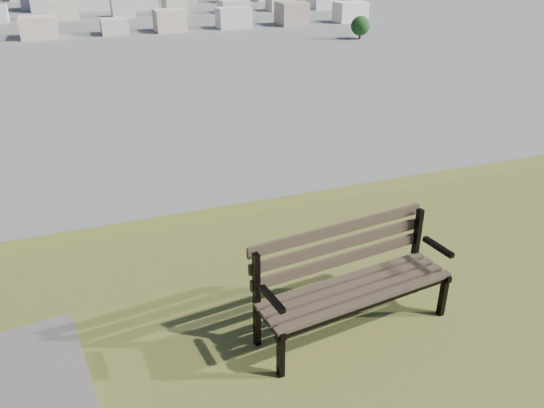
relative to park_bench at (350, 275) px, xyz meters
name	(u,v)px	position (x,y,z in m)	size (l,w,h in m)	color
park_bench	(350,275)	(0.00, 0.00, 0.00)	(1.77, 0.75, 0.90)	#403325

